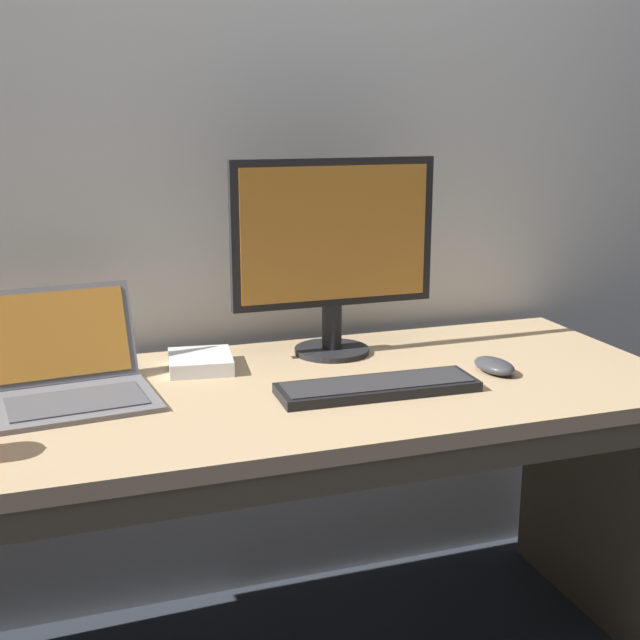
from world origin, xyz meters
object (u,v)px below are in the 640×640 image
at_px(wired_keyboard, 378,387).
at_px(external_drive_box, 200,362).
at_px(external_monitor, 334,248).
at_px(laptop_space_gray, 70,377).
at_px(computer_mouse, 494,366).

xyz_separation_m(wired_keyboard, external_drive_box, (-0.32, 0.28, 0.01)).
height_order(external_monitor, external_drive_box, external_monitor).
relative_size(laptop_space_gray, external_drive_box, 2.23).
distance_m(external_monitor, computer_mouse, 0.46).
bearing_deg(wired_keyboard, external_monitor, 88.74).
bearing_deg(external_drive_box, laptop_space_gray, -160.50).
bearing_deg(computer_mouse, external_drive_box, 151.10).
xyz_separation_m(wired_keyboard, computer_mouse, (0.30, 0.04, 0.00)).
relative_size(laptop_space_gray, wired_keyboard, 0.81).
bearing_deg(external_drive_box, computer_mouse, -21.28).
relative_size(laptop_space_gray, computer_mouse, 2.95).
relative_size(external_monitor, external_drive_box, 3.19).
bearing_deg(external_monitor, computer_mouse, -40.98).
bearing_deg(laptop_space_gray, computer_mouse, -8.73).
height_order(wired_keyboard, computer_mouse, computer_mouse).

